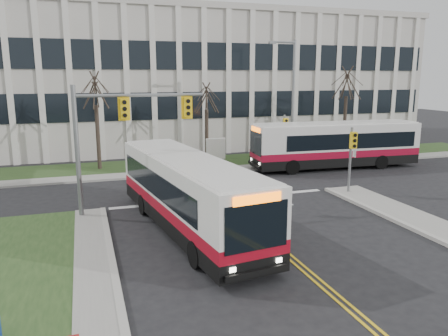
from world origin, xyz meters
The scene contains 14 objects.
ground centered at (0.00, 0.00, 0.00)m, with size 120.00×120.00×0.00m, color black.
sidewalk_cross centered at (5.00, 15.20, 0.07)m, with size 44.00×1.60×0.14m, color #9E9B93.
building_lawn centered at (5.00, 18.00, 0.06)m, with size 44.00×5.00×0.12m, color #26411C.
office_building centered at (5.00, 30.00, 6.00)m, with size 40.00×16.00×12.00m, color beige.
mast_arm_signal centered at (-5.62, 7.16, 4.26)m, with size 6.11×0.38×6.20m.
signal_pole_near centered at (7.20, 6.90, 2.50)m, with size 0.34×0.39×3.80m.
signal_pole_far centered at (7.20, 15.40, 2.50)m, with size 0.34×0.39×3.80m.
streetlight centered at (8.03, 16.20, 5.19)m, with size 2.15×0.25×9.20m.
directory_sign centered at (2.50, 17.50, 1.17)m, with size 1.50×0.12×2.00m.
tree_left centered at (-6.00, 18.00, 5.51)m, with size 1.80×1.80×7.70m.
tree_mid centered at (2.00, 18.20, 4.88)m, with size 1.80×1.80×6.82m.
tree_right centered at (14.00, 18.00, 5.91)m, with size 1.80×1.80×8.25m.
bus_main centered at (-2.88, 3.99, 1.57)m, with size 2.56×11.79×3.15m, color silver, non-canonical shape.
bus_cross centered at (10.36, 13.50, 1.63)m, with size 2.64×12.19×3.25m, color silver, non-canonical shape.
Camera 1 is at (-7.01, -13.69, 6.56)m, focal length 35.00 mm.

